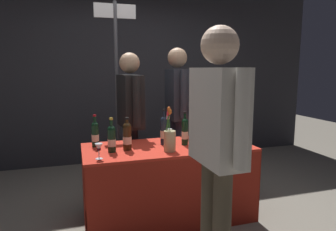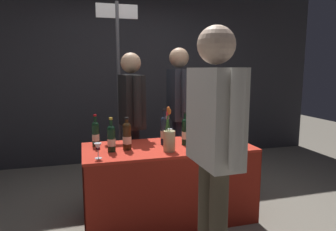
% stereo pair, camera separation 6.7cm
% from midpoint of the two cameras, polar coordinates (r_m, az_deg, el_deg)
% --- Properties ---
extents(ground_plane, '(12.00, 12.00, 0.00)m').
position_cam_midpoint_polar(ground_plane, '(3.21, -0.63, -18.52)').
color(ground_plane, gray).
extents(back_partition, '(6.41, 0.12, 3.13)m').
position_cam_midpoint_polar(back_partition, '(4.89, -7.77, 9.80)').
color(back_partition, '#2D2D33').
rests_on(back_partition, ground_plane).
extents(tasting_table, '(1.62, 0.73, 0.73)m').
position_cam_midpoint_polar(tasting_table, '(3.01, -0.65, -9.89)').
color(tasting_table, red).
rests_on(tasting_table, ground_plane).
extents(featured_wine_bottle, '(0.08, 0.08, 0.29)m').
position_cam_midpoint_polar(featured_wine_bottle, '(2.82, 6.02, -3.81)').
color(featured_wine_bottle, black).
rests_on(featured_wine_bottle, tasting_table).
extents(display_bottle_0, '(0.07, 0.07, 0.31)m').
position_cam_midpoint_polar(display_bottle_0, '(2.76, -11.28, -4.22)').
color(display_bottle_0, black).
rests_on(display_bottle_0, tasting_table).
extents(display_bottle_1, '(0.08, 0.08, 0.33)m').
position_cam_midpoint_polar(display_bottle_1, '(3.05, 10.44, -2.71)').
color(display_bottle_1, '#192333').
rests_on(display_bottle_1, tasting_table).
extents(display_bottle_2, '(0.07, 0.07, 0.31)m').
position_cam_midpoint_polar(display_bottle_2, '(2.99, -14.21, -3.36)').
color(display_bottle_2, black).
rests_on(display_bottle_2, tasting_table).
extents(display_bottle_3, '(0.07, 0.07, 0.35)m').
position_cam_midpoint_polar(display_bottle_3, '(2.97, -1.42, -2.76)').
color(display_bottle_3, '#192333').
rests_on(display_bottle_3, tasting_table).
extents(display_bottle_4, '(0.08, 0.08, 0.35)m').
position_cam_midpoint_polar(display_bottle_4, '(3.04, 5.37, -2.45)').
color(display_bottle_4, '#38230F').
rests_on(display_bottle_4, tasting_table).
extents(display_bottle_5, '(0.07, 0.07, 0.33)m').
position_cam_midpoint_polar(display_bottle_5, '(3.34, 9.65, -1.69)').
color(display_bottle_5, '#38230F').
rests_on(display_bottle_5, tasting_table).
extents(display_bottle_6, '(0.08, 0.08, 0.30)m').
position_cam_midpoint_polar(display_bottle_6, '(2.81, -8.39, -3.80)').
color(display_bottle_6, '#38230F').
rests_on(display_bottle_6, tasting_table).
extents(display_bottle_7, '(0.07, 0.07, 0.30)m').
position_cam_midpoint_polar(display_bottle_7, '(3.17, 6.92, -2.49)').
color(display_bottle_7, black).
rests_on(display_bottle_7, tasting_table).
extents(display_bottle_8, '(0.07, 0.07, 0.33)m').
position_cam_midpoint_polar(display_bottle_8, '(2.97, 2.56, -2.94)').
color(display_bottle_8, black).
rests_on(display_bottle_8, tasting_table).
extents(wine_glass_near_vendor, '(0.06, 0.06, 0.14)m').
position_cam_midpoint_polar(wine_glass_near_vendor, '(3.08, -0.41, -3.28)').
color(wine_glass_near_vendor, silver).
rests_on(wine_glass_near_vendor, tasting_table).
extents(wine_glass_mid, '(0.07, 0.07, 0.12)m').
position_cam_midpoint_polar(wine_glass_mid, '(2.97, -11.29, -4.13)').
color(wine_glass_mid, silver).
rests_on(wine_glass_mid, tasting_table).
extents(wine_glass_near_taster, '(0.06, 0.06, 0.13)m').
position_cam_midpoint_polar(wine_glass_near_taster, '(2.59, -13.66, -5.97)').
color(wine_glass_near_taster, silver).
rests_on(wine_glass_near_taster, tasting_table).
extents(flower_vase, '(0.11, 0.11, 0.41)m').
position_cam_midpoint_polar(flower_vase, '(2.74, -0.40, -4.35)').
color(flower_vase, tan).
rests_on(flower_vase, tasting_table).
extents(brochure_stand, '(0.16, 0.03, 0.14)m').
position_cam_midpoint_polar(brochure_stand, '(2.99, 7.61, -4.22)').
color(brochure_stand, silver).
rests_on(brochure_stand, tasting_table).
extents(vendor_presenter, '(0.24, 0.62, 1.65)m').
position_cam_midpoint_polar(vendor_presenter, '(3.43, -7.65, 0.72)').
color(vendor_presenter, black).
rests_on(vendor_presenter, ground_plane).
extents(vendor_assistant, '(0.24, 0.56, 1.72)m').
position_cam_midpoint_polar(vendor_assistant, '(3.71, 1.23, 2.04)').
color(vendor_assistant, '#2D3347').
rests_on(vendor_assistant, ground_plane).
extents(taster_foreground_right, '(0.24, 0.62, 1.74)m').
position_cam_midpoint_polar(taster_foreground_right, '(1.96, 8.36, -3.59)').
color(taster_foreground_right, '#4C4233').
rests_on(taster_foreground_right, ground_plane).
extents(booth_signpost, '(0.50, 0.04, 2.27)m').
position_cam_midpoint_polar(booth_signpost, '(3.80, -10.16, 7.12)').
color(booth_signpost, '#47474C').
rests_on(booth_signpost, ground_plane).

